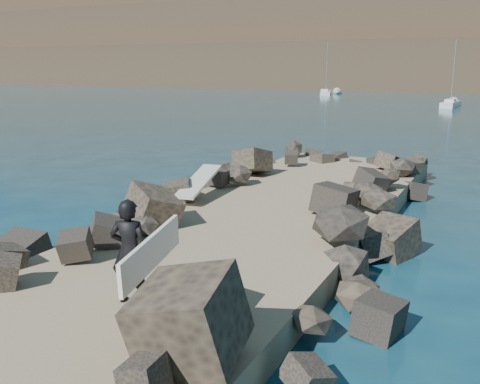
% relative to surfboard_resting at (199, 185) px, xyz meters
% --- Properties ---
extents(ground, '(800.00, 800.00, 0.00)m').
position_rel_surfboard_resting_xyz_m(ground, '(2.44, -1.07, -1.04)').
color(ground, '#0F384C').
rests_on(ground, ground).
extents(jetty, '(6.00, 26.00, 0.60)m').
position_rel_surfboard_resting_xyz_m(jetty, '(2.44, -3.07, -0.74)').
color(jetty, '#8C7759').
rests_on(jetty, ground).
extents(riprap_left, '(2.60, 22.00, 1.00)m').
position_rel_surfboard_resting_xyz_m(riprap_left, '(-0.46, -2.57, -0.54)').
color(riprap_left, black).
rests_on(riprap_left, ground).
extents(riprap_right, '(2.60, 22.00, 1.00)m').
position_rel_surfboard_resting_xyz_m(riprap_right, '(5.34, -2.57, -0.54)').
color(riprap_right, black).
rests_on(riprap_right, ground).
extents(surfboard_resting, '(1.00, 2.56, 0.08)m').
position_rel_surfboard_resting_xyz_m(surfboard_resting, '(0.00, 0.00, 0.00)').
color(surfboard_resting, beige).
rests_on(surfboard_resting, riprap_left).
extents(surfer_with_board, '(1.08, 2.24, 1.83)m').
position_rel_surfboard_resting_xyz_m(surfer_with_board, '(2.81, -6.92, 0.48)').
color(surfer_with_board, black).
rests_on(surfer_with_board, jetty).
extents(sailboat_b, '(1.83, 6.48, 7.79)m').
position_rel_surfboard_resting_xyz_m(sailboat_b, '(2.30, 53.49, -0.69)').
color(sailboat_b, silver).
rests_on(sailboat_b, ground).
extents(sailboat_e, '(3.41, 7.39, 8.70)m').
position_rel_surfboard_resting_xyz_m(sailboat_e, '(-19.45, 74.67, -0.69)').
color(sailboat_e, silver).
rests_on(sailboat_e, ground).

